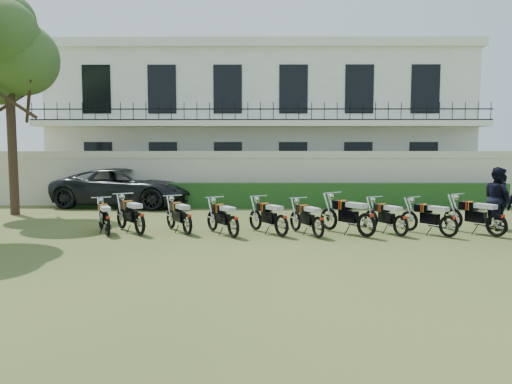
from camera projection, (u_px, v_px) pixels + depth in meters
ground at (261, 240)px, 13.21m from camera, size 100.00×100.00×0.00m
perimeter_wall at (261, 178)px, 21.08m from camera, size 30.00×0.35×2.30m
hedge at (285, 195)px, 20.33m from camera, size 18.00×0.60×1.00m
building at (260, 124)px, 26.78m from camera, size 20.40×9.60×7.40m
tree_west_near at (9, 51)px, 17.72m from camera, size 3.40×3.20×7.90m
motorcycle_0 at (107, 220)px, 13.71m from camera, size 0.89×1.67×0.99m
motorcycle_1 at (140, 218)px, 13.80m from camera, size 1.26×1.67×1.09m
motorcycle_2 at (187, 219)px, 13.87m from camera, size 1.03×1.67×1.03m
motorcycle_3 at (233, 221)px, 13.46m from camera, size 1.06×1.65×1.02m
motorcycle_4 at (282, 220)px, 13.61m from camera, size 1.13×1.64×1.04m
motorcycle_5 at (318, 222)px, 13.42m from camera, size 0.90×1.70×1.00m
motorcycle_6 at (367, 219)px, 13.49m from camera, size 1.34×1.74×1.14m
motorcycle_7 at (401, 220)px, 13.64m from camera, size 0.94×1.69×1.01m
motorcycle_8 at (449, 221)px, 13.51m from camera, size 1.20×1.55×1.02m
motorcycle_9 at (497, 219)px, 13.56m from camera, size 1.16×1.75×1.10m
suv at (125, 188)px, 20.63m from camera, size 6.04×3.44×1.59m
officer_4 at (498, 198)px, 14.90m from camera, size 0.82×1.00×1.88m
officer_5 at (501, 201)px, 14.90m from camera, size 0.42×1.00×1.69m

